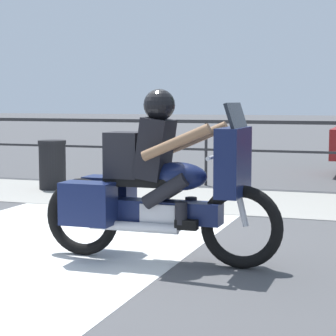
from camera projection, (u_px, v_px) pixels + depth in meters
ground_plane at (77, 244)px, 6.83m from camera, size 120.00×120.00×0.00m
sidewalk_band at (178, 198)px, 10.03m from camera, size 44.00×2.40×0.01m
crosswalk_band at (39, 245)px, 6.75m from camera, size 3.17×6.00×0.01m
fence_railing at (206, 134)px, 11.45m from camera, size 36.00×0.05×1.15m
motorcycle at (157, 185)px, 6.03m from camera, size 2.32×0.76×1.60m
trash_bin at (52, 165)px, 10.96m from camera, size 0.47×0.47×0.83m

